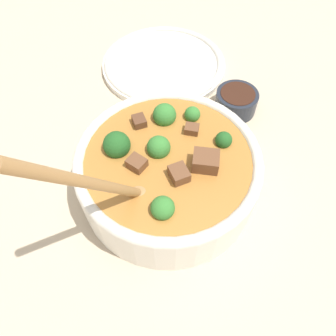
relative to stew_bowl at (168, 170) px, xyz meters
The scene contains 4 objects.
ground_plane 0.05m from the stew_bowl, behind, with size 4.00×4.00×0.00m, color #C6B293.
stew_bowl is the anchor object (origin of this frame).
condiment_bowl 0.22m from the stew_bowl, 130.15° to the right, with size 0.08×0.08×0.04m.
empty_plate 0.30m from the stew_bowl, 92.50° to the right, with size 0.26×0.26×0.02m.
Camera 1 is at (0.02, 0.27, 0.45)m, focal length 35.00 mm.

